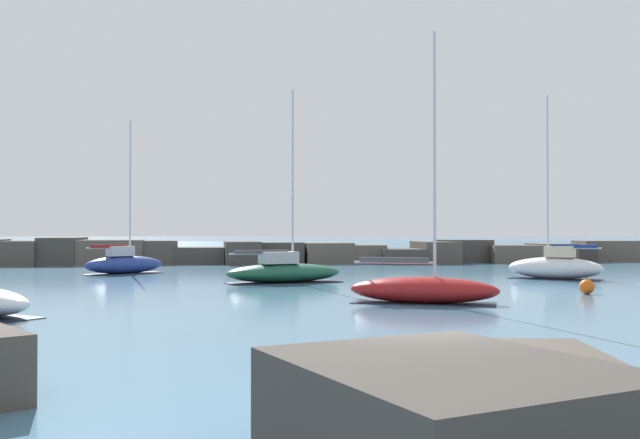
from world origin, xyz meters
TOP-DOWN VIEW (x-y plane):
  - ground_plane at (0.00, 0.00)m, footprint 600.00×600.00m
  - open_sea_beyond at (0.00, 108.76)m, footprint 400.00×116.00m
  - breakwater_jetty at (1.42, 48.89)m, footprint 62.29×7.20m
  - foreground_rocks at (-0.86, -1.59)m, footprint 18.92×7.80m
  - sailboat_moored_1 at (15.60, 27.74)m, footprint 5.45×4.74m
  - sailboat_moored_2 at (-10.18, 35.94)m, footprint 5.42×4.40m
  - sailboat_moored_3 at (4.29, 15.37)m, footprint 6.07×3.74m
  - sailboat_moored_5 at (-0.36, 26.88)m, footprint 6.85×3.89m
  - mooring_buoy_orange_near at (12.58, 18.29)m, footprint 0.67×0.67m

SIDE VIEW (x-z plane):
  - ground_plane at x=0.00m, z-range 0.00..0.00m
  - open_sea_beyond at x=0.00m, z-range 0.00..0.01m
  - mooring_buoy_orange_near at x=12.58m, z-range -0.10..0.77m
  - foreground_rocks at x=-0.86m, z-range -0.07..1.19m
  - sailboat_moored_3 at x=4.29m, z-range -4.75..5.92m
  - sailboat_moored_5 at x=-0.36m, z-range -4.65..5.92m
  - sailboat_moored_2 at x=-10.18m, z-range -4.35..5.77m
  - sailboat_moored_1 at x=15.60m, z-range -4.63..6.15m
  - breakwater_jetty at x=1.42m, z-range -0.21..2.02m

